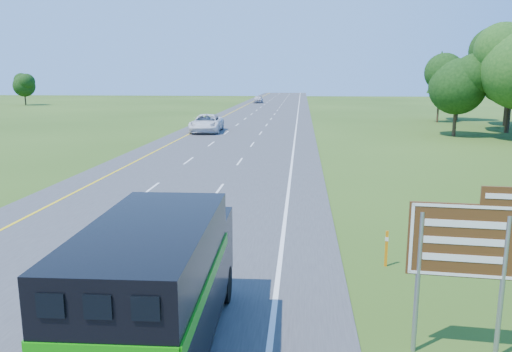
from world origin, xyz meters
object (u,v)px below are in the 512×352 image
object	(u,v)px
horse_truck	(160,285)
far_car	(258,99)
exit_sign	(465,248)
white_suv	(207,123)

from	to	relation	value
horse_truck	far_car	size ratio (longest dim) A/B	1.48
far_car	exit_sign	xyz separation A→B (m)	(13.30, -103.35, 1.57)
exit_sign	far_car	bearing A→B (deg)	102.31
far_car	exit_sign	world-z (taller)	exit_sign
far_car	exit_sign	size ratio (longest dim) A/B	1.30
white_suv	far_car	distance (m)	60.60
white_suv	exit_sign	size ratio (longest dim) A/B	1.80
white_suv	exit_sign	bearing A→B (deg)	-74.99
horse_truck	white_suv	xyz separation A→B (m)	(-7.34, 43.63, -0.76)
horse_truck	white_suv	distance (m)	44.25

